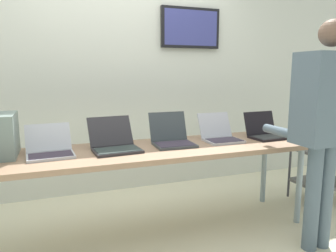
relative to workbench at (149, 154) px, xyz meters
name	(u,v)px	position (x,y,z in m)	size (l,w,h in m)	color
ground	(150,236)	(0.00, 0.00, -0.71)	(8.00, 8.00, 0.04)	beige
back_wall	(120,68)	(0.01, 1.13, 0.69)	(8.00, 0.11, 2.74)	beige
workbench	(149,154)	(0.00, 0.00, 0.00)	(2.81, 0.70, 0.74)	#8E6D52
laptop_station_0	(50,149)	(-0.74, 0.03, 0.10)	(0.35, 0.35, 0.21)	#ADB0B7
laptop_station_1	(114,143)	(-0.27, 0.04, 0.11)	(0.38, 0.41, 0.24)	#272629
laptop_station_2	(172,137)	(0.22, 0.07, 0.11)	(0.33, 0.35, 0.26)	#333A3E
laptop_station_3	(220,135)	(0.67, 0.06, 0.10)	(0.31, 0.34, 0.23)	#ADAEB6
laptop_station_4	(266,132)	(1.14, 0.03, 0.10)	(0.34, 0.31, 0.23)	black
person	(325,115)	(1.14, -0.62, 0.34)	(0.44, 0.58, 1.69)	#4B5C67
storage_cart	(324,166)	(1.91, 0.06, -0.32)	(0.56, 0.44, 0.56)	#4F4E4D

